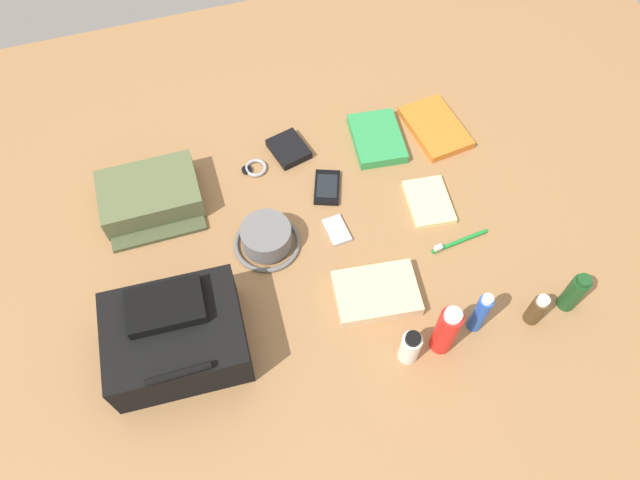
# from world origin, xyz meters

# --- Properties ---
(ground_plane) EXTENTS (2.64, 2.02, 0.02)m
(ground_plane) POSITION_xyz_m (0.00, 0.00, -0.01)
(ground_plane) COLOR #976B42
(ground_plane) RESTS_ON ground
(backpack) EXTENTS (0.31, 0.25, 0.16)m
(backpack) POSITION_xyz_m (0.39, 0.16, 0.07)
(backpack) COLOR black
(backpack) RESTS_ON ground_plane
(toiletry_pouch) EXTENTS (0.26, 0.22, 0.08)m
(toiletry_pouch) POSITION_xyz_m (0.39, -0.26, 0.04)
(toiletry_pouch) COLOR #56603D
(toiletry_pouch) RESTS_ON ground_plane
(bucket_hat) EXTENTS (0.17, 0.17, 0.07)m
(bucket_hat) POSITION_xyz_m (0.13, -0.05, 0.03)
(bucket_hat) COLOR slate
(bucket_hat) RESTS_ON ground_plane
(shampoo_bottle) EXTENTS (0.04, 0.04, 0.13)m
(shampoo_bottle) POSITION_xyz_m (-0.52, 0.33, 0.06)
(shampoo_bottle) COLOR #19471E
(shampoo_bottle) RESTS_ON ground_plane
(cologne_bottle) EXTENTS (0.04, 0.04, 0.10)m
(cologne_bottle) POSITION_xyz_m (-0.43, 0.33, 0.05)
(cologne_bottle) COLOR #473319
(cologne_bottle) RESTS_ON ground_plane
(deodorant_spray) EXTENTS (0.03, 0.03, 0.15)m
(deodorant_spray) POSITION_xyz_m (-0.29, 0.31, 0.07)
(deodorant_spray) COLOR blue
(deodorant_spray) RESTS_ON ground_plane
(sunscreen_spray) EXTENTS (0.05, 0.05, 0.17)m
(sunscreen_spray) POSITION_xyz_m (-0.19, 0.33, 0.08)
(sunscreen_spray) COLOR red
(sunscreen_spray) RESTS_ON ground_plane
(toothpaste_tube) EXTENTS (0.05, 0.05, 0.11)m
(toothpaste_tube) POSITION_xyz_m (-0.11, 0.34, 0.05)
(toothpaste_tube) COLOR white
(toothpaste_tube) RESTS_ON ground_plane
(paperback_novel) EXTENTS (0.16, 0.23, 0.02)m
(paperback_novel) POSITION_xyz_m (-0.44, -0.28, 0.01)
(paperback_novel) COLOR orange
(paperback_novel) RESTS_ON ground_plane
(travel_guidebook) EXTENTS (0.15, 0.20, 0.03)m
(travel_guidebook) POSITION_xyz_m (-0.26, -0.29, 0.01)
(travel_guidebook) COLOR #2D934C
(travel_guidebook) RESTS_ON ground_plane
(cell_phone) EXTENTS (0.10, 0.13, 0.01)m
(cell_phone) POSITION_xyz_m (-0.07, -0.17, 0.01)
(cell_phone) COLOR black
(cell_phone) RESTS_ON ground_plane
(media_player) EXTENTS (0.06, 0.09, 0.01)m
(media_player) POSITION_xyz_m (-0.06, -0.04, 0.01)
(media_player) COLOR #B7B7BC
(media_player) RESTS_ON ground_plane
(wristwatch) EXTENTS (0.07, 0.06, 0.01)m
(wristwatch) POSITION_xyz_m (0.10, -0.30, 0.01)
(wristwatch) COLOR #99999E
(wristwatch) RESTS_ON ground_plane
(toothbrush) EXTENTS (0.16, 0.03, 0.02)m
(toothbrush) POSITION_xyz_m (-0.34, 0.09, 0.01)
(toothbrush) COLOR #198C33
(toothbrush) RESTS_ON ground_plane
(wallet) EXTENTS (0.11, 0.13, 0.02)m
(wallet) POSITION_xyz_m (-0.01, -0.33, 0.01)
(wallet) COLOR black
(wallet) RESTS_ON ground_plane
(notepad) EXTENTS (0.13, 0.16, 0.02)m
(notepad) POSITION_xyz_m (-0.32, -0.05, 0.01)
(notepad) COLOR beige
(notepad) RESTS_ON ground_plane
(folded_towel) EXTENTS (0.22, 0.16, 0.04)m
(folded_towel) POSITION_xyz_m (-0.09, 0.17, 0.02)
(folded_towel) COLOR beige
(folded_towel) RESTS_ON ground_plane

